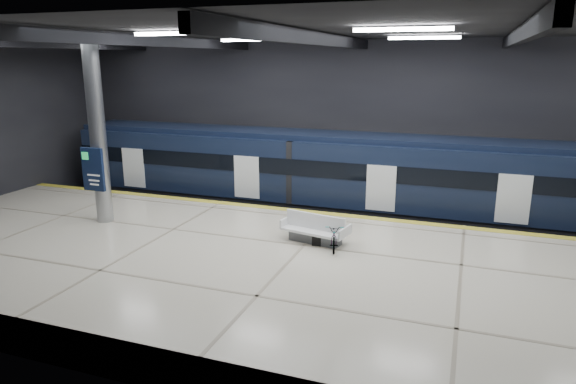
% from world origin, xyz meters
% --- Properties ---
extents(ground, '(30.00, 30.00, 0.00)m').
position_xyz_m(ground, '(0.00, 0.00, 0.00)').
color(ground, black).
rests_on(ground, ground).
extents(room_shell, '(30.10, 16.10, 8.05)m').
position_xyz_m(room_shell, '(-0.00, 0.00, 5.72)').
color(room_shell, black).
rests_on(room_shell, ground).
extents(platform, '(30.00, 11.00, 1.10)m').
position_xyz_m(platform, '(0.00, -2.50, 0.55)').
color(platform, beige).
rests_on(platform, ground).
extents(safety_strip, '(30.00, 0.40, 0.01)m').
position_xyz_m(safety_strip, '(0.00, 2.75, 1.11)').
color(safety_strip, gold).
rests_on(safety_strip, platform).
extents(rails, '(30.00, 1.52, 0.16)m').
position_xyz_m(rails, '(0.00, 5.50, 0.08)').
color(rails, gray).
rests_on(rails, ground).
extents(train, '(29.40, 2.84, 3.79)m').
position_xyz_m(train, '(0.46, 5.50, 2.06)').
color(train, black).
rests_on(train, ground).
extents(bench, '(2.41, 1.38, 1.00)m').
position_xyz_m(bench, '(0.27, -0.57, 1.45)').
color(bench, '#595B60').
rests_on(bench, platform).
extents(bicycle, '(0.99, 1.76, 0.88)m').
position_xyz_m(bicycle, '(1.01, -0.86, 1.54)').
color(bicycle, '#99999E').
rests_on(bicycle, platform).
extents(pannier_bag, '(0.33, 0.23, 0.35)m').
position_xyz_m(pannier_bag, '(0.41, -0.86, 1.28)').
color(pannier_bag, black).
rests_on(pannier_bag, platform).
extents(info_column, '(0.90, 0.78, 6.90)m').
position_xyz_m(info_column, '(-8.00, -1.03, 4.46)').
color(info_column, '#9EA0A5').
rests_on(info_column, platform).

